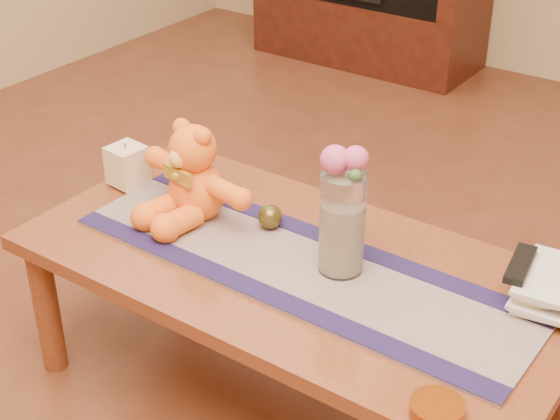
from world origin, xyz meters
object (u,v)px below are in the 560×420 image
Objects in this scene: pillar_candle at (127,165)px; bronze_ball at (270,217)px; glass_vase at (342,223)px; amber_dish at (437,409)px; tv_remote at (520,264)px; teddy_bear at (196,172)px; book_bottom at (517,289)px.

bronze_ball is at bearing 3.87° from pillar_candle.
glass_vase is 2.42× the size of amber_dish.
bronze_ball is 0.40× the size of tv_remote.
bronze_ball is 0.76m from amber_dish.
glass_vase reaches higher than bronze_ball.
pillar_candle is 1.06× the size of amber_dish.
teddy_bear is at bearing 159.87° from amber_dish.
glass_vase is 0.44m from book_bottom.
tv_remote is 0.47m from amber_dish.
pillar_candle is 0.74m from glass_vase.
tv_remote reaches higher than amber_dish.
pillar_candle is 0.71× the size of tv_remote.
book_bottom is (0.84, 0.16, -0.12)m from teddy_bear.
bronze_ball is at bearing 166.96° from glass_vase.
pillar_candle is (-0.28, 0.02, -0.07)m from teddy_bear.
teddy_bear is 0.29m from pillar_candle.
tv_remote is at bearing 92.68° from amber_dish.
amber_dish is (0.02, -0.47, 0.00)m from book_bottom.
book_bottom is (0.64, 0.11, -0.03)m from bronze_ball.
teddy_bear is at bearing 179.05° from book_bottom.
teddy_bear is 5.78× the size of bronze_ball.
pillar_candle is at bearing -176.13° from bronze_ball.
teddy_bear is 0.93m from amber_dish.
amber_dish reaches higher than book_bottom.
glass_vase is at bearing 142.75° from amber_dish.
amber_dish is at bearing -16.42° from pillar_candle.
pillar_candle is 0.44× the size of glass_vase.
pillar_candle is at bearing 177.98° from glass_vase.
pillar_candle is at bearing 177.98° from tv_remote.
bronze_ball is 0.29× the size of book_bottom.
teddy_bear is 3.28× the size of pillar_candle.
teddy_bear is 2.33× the size of tv_remote.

